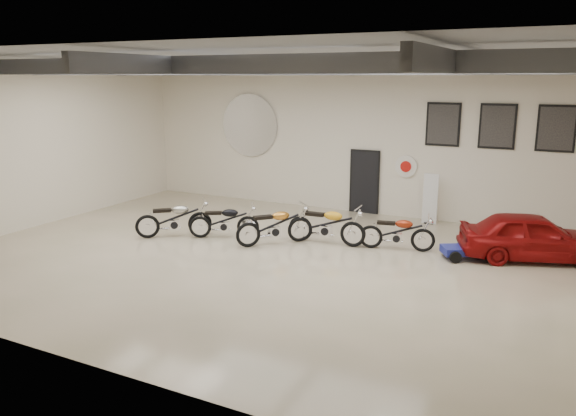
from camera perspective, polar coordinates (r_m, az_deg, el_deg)
The scene contains 19 objects.
floor at distance 14.37m, azimuth -2.18°, elevation -5.25°, with size 16.00×12.00×0.01m, color beige.
ceiling at distance 13.64m, azimuth -2.37°, elevation 15.10°, with size 16.00×12.00×0.01m, color gray.
back_wall at distance 19.20m, azimuth 6.55°, elevation 7.00°, with size 16.00×0.02×5.00m, color silver.
left_wall at distance 18.99m, azimuth -23.98°, elevation 5.88°, with size 0.02×12.00×5.00m, color silver.
ceiling_beams at distance 13.63m, azimuth -2.36°, elevation 14.05°, with size 15.80×11.80×0.32m, color #54565B, non-canonical shape.
door at distance 19.20m, azimuth 7.78°, elevation 2.59°, with size 0.92×0.08×2.10m, color black.
logo_plaque at distance 20.86m, azimuth -3.93°, elevation 8.37°, with size 2.30×0.06×1.16m, color silver, non-canonical shape.
poster_left at distance 18.28m, azimuth 15.48°, elevation 8.19°, with size 1.05×0.08×1.35m, color black, non-canonical shape.
poster_mid at distance 18.03m, azimuth 20.50°, elevation 7.78°, with size 1.05×0.08×1.35m, color black, non-canonical shape.
poster_right at distance 17.92m, azimuth 25.61°, elevation 7.29°, with size 1.05×0.08×1.35m, color black, non-canonical shape.
oil_sign at distance 18.69m, azimuth 11.91°, elevation 4.16°, with size 0.72×0.10×0.72m, color white, non-canonical shape.
banner_stand at distance 18.19m, azimuth 14.26°, elevation 1.05°, with size 0.46×0.18×1.69m, color white, non-canonical shape.
motorcycle_silver at distance 16.57m, azimuth -11.54°, elevation -1.01°, with size 2.14×0.66×1.11m, color silver, non-canonical shape.
motorcycle_black at distance 16.24m, azimuth -6.53°, elevation -1.26°, with size 1.97×0.61×1.03m, color silver, non-canonical shape.
motorcycle_gold at distance 15.49m, azimuth -1.42°, elevation -1.72°, with size 2.15×0.67×1.12m, color silver, non-canonical shape.
motorcycle_yellow at distance 15.58m, azimuth 3.90°, elevation -1.62°, with size 2.19×0.68×1.14m, color silver, non-canonical shape.
motorcycle_red at distance 15.28m, azimuth 11.00°, elevation -2.37°, with size 1.96×0.61×1.02m, color silver, non-canonical shape.
go_kart at distance 15.12m, azimuth 18.49°, elevation -3.78°, with size 1.70×0.76×0.62m, color navy, non-canonical shape.
vintage_car at distance 15.48m, azimuth 23.61°, elevation -2.65°, with size 3.59×1.45×1.22m, color maroon.
Camera 1 is at (6.66, -11.90, 4.54)m, focal length 35.00 mm.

